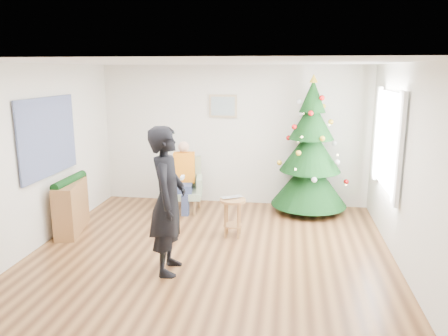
% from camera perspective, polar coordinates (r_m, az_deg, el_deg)
% --- Properties ---
extents(floor, '(5.00, 5.00, 0.00)m').
position_cam_1_polar(floor, '(6.20, -1.77, -11.17)').
color(floor, brown).
rests_on(floor, ground).
extents(ceiling, '(5.00, 5.00, 0.00)m').
position_cam_1_polar(ceiling, '(5.67, -1.96, 13.63)').
color(ceiling, white).
rests_on(ceiling, wall_back).
extents(wall_back, '(5.00, 0.00, 5.00)m').
position_cam_1_polar(wall_back, '(8.23, 1.28, 4.27)').
color(wall_back, silver).
rests_on(wall_back, floor).
extents(wall_front, '(5.00, 0.00, 5.00)m').
position_cam_1_polar(wall_front, '(3.46, -9.41, -7.93)').
color(wall_front, silver).
rests_on(wall_front, floor).
extents(wall_left, '(0.00, 5.00, 5.00)m').
position_cam_1_polar(wall_left, '(6.71, -23.38, 1.28)').
color(wall_left, silver).
rests_on(wall_left, floor).
extents(wall_right, '(0.00, 5.00, 5.00)m').
position_cam_1_polar(wall_right, '(5.89, 22.82, -0.14)').
color(wall_right, silver).
rests_on(wall_right, floor).
extents(window_panel, '(0.04, 1.30, 1.40)m').
position_cam_1_polar(window_panel, '(6.80, 20.72, 3.37)').
color(window_panel, white).
rests_on(window_panel, wall_right).
extents(curtains, '(0.05, 1.75, 1.50)m').
position_cam_1_polar(curtains, '(6.80, 20.47, 3.38)').
color(curtains, white).
rests_on(curtains, wall_right).
extents(christmas_tree, '(1.35, 1.35, 2.44)m').
position_cam_1_polar(christmas_tree, '(7.85, 11.23, 2.12)').
color(christmas_tree, '#3F2816').
rests_on(christmas_tree, floor).
extents(stool, '(0.40, 0.40, 0.60)m').
position_cam_1_polar(stool, '(6.71, 1.13, -6.45)').
color(stool, brown).
rests_on(stool, floor).
extents(laptop, '(0.39, 0.35, 0.03)m').
position_cam_1_polar(laptop, '(6.62, 1.15, -3.96)').
color(laptop, silver).
rests_on(laptop, stool).
extents(armchair, '(0.76, 0.72, 0.96)m').
position_cam_1_polar(armchair, '(7.98, -5.33, -3.03)').
color(armchair, gray).
rests_on(armchair, floor).
extents(seated_person, '(0.42, 0.58, 1.26)m').
position_cam_1_polar(seated_person, '(7.86, -5.39, -1.10)').
color(seated_person, navy).
rests_on(seated_person, armchair).
extents(standing_man, '(0.50, 0.71, 1.86)m').
position_cam_1_polar(standing_man, '(5.44, -7.36, -4.26)').
color(standing_man, black).
rests_on(standing_man, floor).
extents(game_controller, '(0.05, 0.13, 0.04)m').
position_cam_1_polar(game_controller, '(5.28, -5.47, -1.25)').
color(game_controller, white).
rests_on(game_controller, standing_man).
extents(console, '(0.51, 1.04, 0.80)m').
position_cam_1_polar(console, '(7.30, -19.32, -4.80)').
color(console, brown).
rests_on(console, floor).
extents(garland, '(0.14, 0.90, 0.14)m').
position_cam_1_polar(garland, '(7.19, -19.57, -1.61)').
color(garland, black).
rests_on(garland, console).
extents(tapestry, '(0.03, 1.50, 1.15)m').
position_cam_1_polar(tapestry, '(6.90, -21.98, 3.80)').
color(tapestry, black).
rests_on(tapestry, wall_left).
extents(framed_picture, '(0.52, 0.05, 0.42)m').
position_cam_1_polar(framed_picture, '(8.16, -0.14, 8.09)').
color(framed_picture, tan).
rests_on(framed_picture, wall_back).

